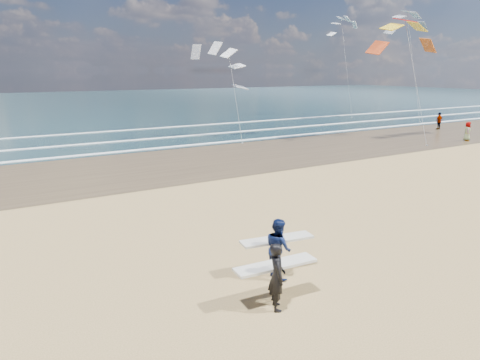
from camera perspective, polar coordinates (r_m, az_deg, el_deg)
wet_sand_strip at (r=36.45m, az=13.53°, el=4.92°), size 220.00×12.00×0.01m
ocean at (r=83.91m, az=-13.16°, el=10.10°), size 220.00×100.00×0.02m
foam_breakers at (r=44.19m, az=4.43°, el=6.94°), size 220.00×11.70×0.05m
surfer_near at (r=10.79m, az=4.93°, el=-12.46°), size 2.23×1.06×1.73m
surfer_far at (r=12.34m, az=5.11°, el=-8.92°), size 2.25×1.24×1.74m
beachgoer_0 at (r=40.77m, az=28.06°, el=5.73°), size 0.93×0.87×1.59m
beachgoer_1 at (r=47.62m, az=25.02°, el=7.15°), size 1.00×0.42×1.70m
kite_0 at (r=38.49m, az=21.90°, el=14.90°), size 7.36×4.91×11.18m
kite_1 at (r=37.05m, az=-0.92°, el=12.91°), size 6.15×4.78×8.41m
kite_2 at (r=55.46m, az=21.93°, el=15.56°), size 6.60×4.83×13.70m
kite_5 at (r=57.97m, az=13.92°, el=15.13°), size 4.91×4.64×13.20m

